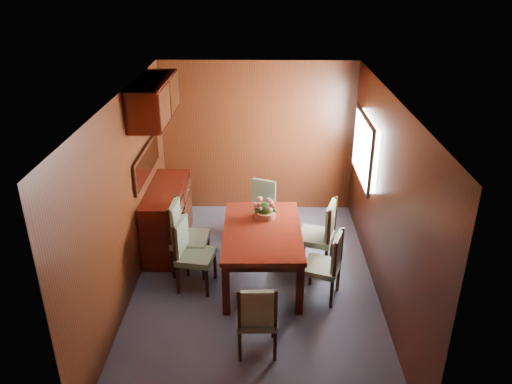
{
  "coord_description": "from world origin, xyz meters",
  "views": [
    {
      "loc": [
        0.11,
        -5.18,
        3.71
      ],
      "look_at": [
        0.0,
        0.57,
        1.05
      ],
      "focal_mm": 35.0,
      "sensor_mm": 36.0,
      "label": 1
    }
  ],
  "objects_px": {
    "sideboard": "(168,217)",
    "dining_table": "(262,236)",
    "chair_right_near": "(328,263)",
    "flower_centerpiece": "(265,207)",
    "chair_left_near": "(190,250)",
    "chair_head": "(257,316)"
  },
  "relations": [
    {
      "from": "sideboard",
      "to": "dining_table",
      "type": "bearing_deg",
      "value": -31.18
    },
    {
      "from": "dining_table",
      "to": "flower_centerpiece",
      "type": "bearing_deg",
      "value": 82.55
    },
    {
      "from": "chair_left_near",
      "to": "chair_head",
      "type": "distance_m",
      "value": 1.45
    },
    {
      "from": "sideboard",
      "to": "chair_right_near",
      "type": "distance_m",
      "value": 2.42
    },
    {
      "from": "chair_right_near",
      "to": "flower_centerpiece",
      "type": "bearing_deg",
      "value": 65.82
    },
    {
      "from": "dining_table",
      "to": "chair_left_near",
      "type": "distance_m",
      "value": 0.9
    },
    {
      "from": "chair_head",
      "to": "sideboard",
      "type": "bearing_deg",
      "value": 118.54
    },
    {
      "from": "dining_table",
      "to": "chair_left_near",
      "type": "height_order",
      "value": "chair_left_near"
    },
    {
      "from": "chair_left_near",
      "to": "flower_centerpiece",
      "type": "distance_m",
      "value": 1.09
    },
    {
      "from": "chair_head",
      "to": "dining_table",
      "type": "bearing_deg",
      "value": 85.98
    },
    {
      "from": "sideboard",
      "to": "chair_head",
      "type": "height_order",
      "value": "sideboard"
    },
    {
      "from": "sideboard",
      "to": "dining_table",
      "type": "xyz_separation_m",
      "value": [
        1.33,
        -0.81,
        0.17
      ]
    },
    {
      "from": "dining_table",
      "to": "chair_left_near",
      "type": "bearing_deg",
      "value": -170.13
    },
    {
      "from": "sideboard",
      "to": "chair_head",
      "type": "xyz_separation_m",
      "value": [
        1.29,
        -2.17,
        0.03
      ]
    },
    {
      "from": "dining_table",
      "to": "chair_left_near",
      "type": "xyz_separation_m",
      "value": [
        -0.88,
        -0.17,
        -0.1
      ]
    },
    {
      "from": "chair_right_near",
      "to": "chair_head",
      "type": "height_order",
      "value": "chair_right_near"
    },
    {
      "from": "sideboard",
      "to": "flower_centerpiece",
      "type": "relative_size",
      "value": 4.83
    },
    {
      "from": "dining_table",
      "to": "chair_head",
      "type": "relative_size",
      "value": 1.79
    },
    {
      "from": "chair_left_near",
      "to": "chair_right_near",
      "type": "relative_size",
      "value": 1.05
    },
    {
      "from": "sideboard",
      "to": "chair_left_near",
      "type": "distance_m",
      "value": 1.08
    },
    {
      "from": "flower_centerpiece",
      "to": "chair_left_near",
      "type": "bearing_deg",
      "value": -151.69
    },
    {
      "from": "dining_table",
      "to": "chair_right_near",
      "type": "relative_size",
      "value": 1.75
    }
  ]
}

